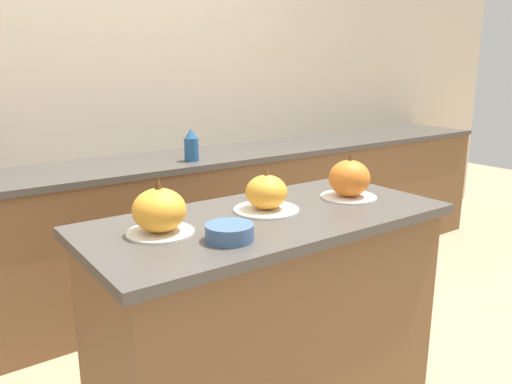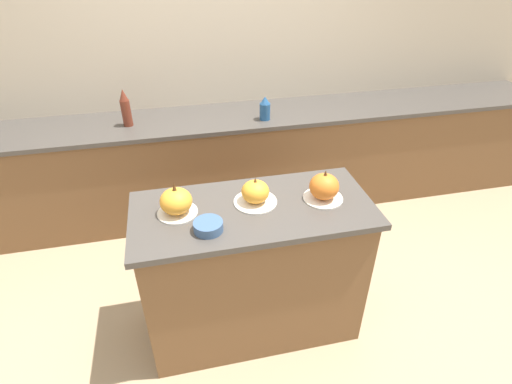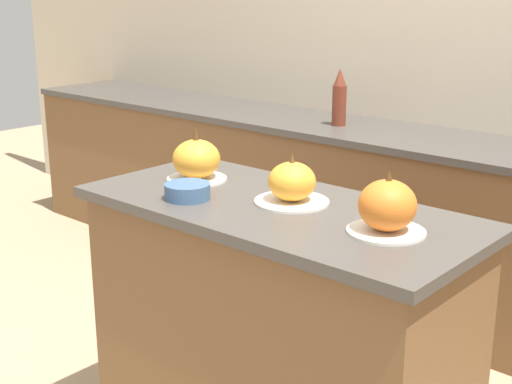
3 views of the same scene
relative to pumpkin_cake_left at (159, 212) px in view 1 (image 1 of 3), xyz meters
The scene contains 8 objects.
wall_back 1.72m from the pumpkin_cake_left, 76.53° to the left, with size 8.00×0.06×2.50m.
kitchen_island 0.67m from the pumpkin_cake_left, ahead, with size 1.30×0.60×0.93m.
back_counter 1.49m from the pumpkin_cake_left, 73.34° to the left, with size 6.00×0.60×0.90m.
pumpkin_cake_left is the anchor object (origin of this frame).
pumpkin_cake_center 0.42m from the pumpkin_cake_left, ahead, with size 0.24×0.24×0.16m.
pumpkin_cake_right 0.79m from the pumpkin_cake_left, ahead, with size 0.22×0.22×0.18m.
bottle_short 1.41m from the pumpkin_cake_left, 57.42° to the left, with size 0.09×0.09×0.19m.
mixing_bowl 0.23m from the pumpkin_cake_left, 51.59° to the right, with size 0.15×0.15×0.05m.
Camera 1 is at (-1.01, -1.33, 1.44)m, focal length 35.00 mm.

